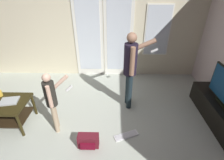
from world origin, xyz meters
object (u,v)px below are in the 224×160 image
Objects in this scene: tv_stand at (218,113)px; loose_keyboard at (126,135)px; coffee_table at (1,108)px; laptop_closed at (9,101)px; cup_near_edge at (0,93)px; person_adult at (131,65)px; person_child at (52,98)px; backpack at (88,141)px.

tv_stand is 1.82m from loose_keyboard.
coffee_table is 0.24m from laptop_closed.
cup_near_edge is (-2.35, 0.46, 0.55)m from loose_keyboard.
coffee_table is 2.15× the size of loose_keyboard.
person_adult is 1.38× the size of person_child.
coffee_table is at bearing -165.47° from person_adult.
coffee_table is 0.85× the size of person_child.
person_adult is 2.31m from laptop_closed.
backpack is at bearing -30.86° from person_child.
loose_keyboard is (-0.09, -0.87, -0.95)m from person_adult.
laptop_closed is (-2.19, -0.59, -0.44)m from person_adult.
cup_near_edge is (-4.11, 0.05, 0.36)m from tv_stand.
loose_keyboard is (0.63, 0.22, -0.11)m from backpack.
loose_keyboard is 2.17m from laptop_closed.
person_child reaches higher than cup_near_edge.
person_adult reaches higher than coffee_table.
person_child is 0.92m from backpack.
coffee_table is at bearing -177.88° from tv_stand.
coffee_table is 2.52m from person_adult.
loose_keyboard is 4.17× the size of cup_near_edge.
cup_near_edge reaches higher than coffee_table.
tv_stand is (4.04, 0.15, -0.17)m from coffee_table.
loose_keyboard is (1.25, -0.15, -0.68)m from person_child.
coffee_table is at bearing 177.82° from laptop_closed.
person_adult is 14.58× the size of cup_near_edge.
tv_stand is at bearing 4.88° from person_child.
person_child is at bearing -175.12° from tv_stand.
tv_stand is 2.48m from backpack.
coffee_table is at bearing 163.84° from backpack.
coffee_table is 0.62× the size of person_adult.
laptop_closed reaches higher than loose_keyboard.
loose_keyboard is 1.52× the size of laptop_closed.
backpack is (1.64, -0.48, -0.25)m from coffee_table.
loose_keyboard is at bearing -6.86° from person_child.
person_child is at bearing -19.66° from laptop_closed.
person_adult reaches higher than person_child.
cup_near_edge is at bearing 136.09° from laptop_closed.
loose_keyboard is at bearing -96.17° from person_adult.
person_adult is at bearing 14.53° from coffee_table.
person_adult is 1.56m from backpack.
person_child is 3.86× the size of laptop_closed.
laptop_closed reaches higher than coffee_table.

